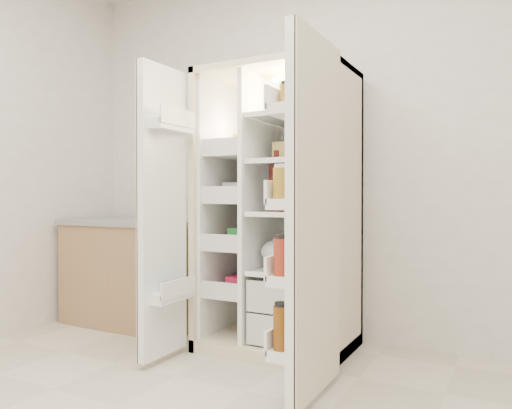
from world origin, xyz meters
The scene contains 5 objects.
wall_back centered at (0.00, 2.00, 1.35)m, with size 4.00×0.02×2.70m, color white.
refrigerator centered at (-0.15, 1.65, 0.74)m, with size 0.92×0.70×1.80m.
freezer_door centered at (-0.66, 1.05, 0.89)m, with size 0.15×0.40×1.72m.
fridge_door centered at (0.32, 0.96, 0.87)m, with size 0.17×0.58×1.72m.
kitchen_counter centered at (-1.40, 1.62, 0.40)m, with size 1.11×0.59×0.80m.
Camera 1 is at (1.19, -1.23, 0.98)m, focal length 34.00 mm.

